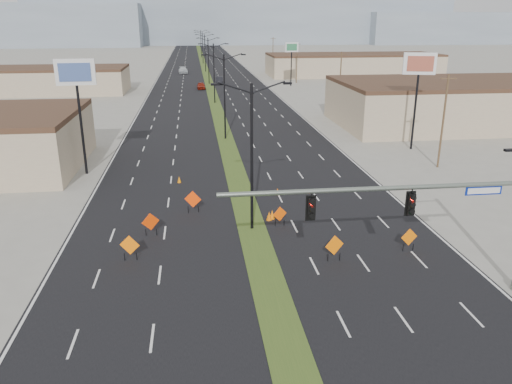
{
  "coord_description": "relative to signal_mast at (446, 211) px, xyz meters",
  "views": [
    {
      "loc": [
        -3.68,
        -19.78,
        13.77
      ],
      "look_at": [
        0.1,
        10.55,
        3.2
      ],
      "focal_mm": 35.0,
      "sensor_mm": 36.0,
      "label": 1
    }
  ],
  "objects": [
    {
      "name": "construction_sign_5",
      "position": [
        0.79,
        5.31,
        -3.91
      ],
      "size": [
        1.12,
        0.24,
        1.51
      ],
      "rotation": [
        0.0,
        0.0,
        0.17
      ],
      "color": "#EA6504",
      "rests_on": "ground"
    },
    {
      "name": "streetlight_2",
      "position": [
        -8.56,
        66.0,
        0.63
      ],
      "size": [
        5.15,
        0.24,
        10.02
      ],
      "color": "black",
      "rests_on": "ground"
    },
    {
      "name": "mesa_backdrop",
      "position": [
        -38.56,
        318.0,
        11.21
      ],
      "size": [
        140.0,
        50.0,
        32.0
      ],
      "primitive_type": "cube",
      "color": "gray",
      "rests_on": "ground"
    },
    {
      "name": "mesa_center",
      "position": [
        31.44,
        298.0,
        9.21
      ],
      "size": [
        220.0,
        50.0,
        28.0
      ],
      "primitive_type": "cube",
      "color": "gray",
      "rests_on": "ground"
    },
    {
      "name": "cone_3",
      "position": [
        -13.8,
        21.09,
        -4.5
      ],
      "size": [
        0.36,
        0.36,
        0.58
      ],
      "primitive_type": "cone",
      "rotation": [
        0.0,
        0.0,
        0.04
      ],
      "color": "orange",
      "rests_on": "ground"
    },
    {
      "name": "construction_sign_4",
      "position": [
        -4.24,
        4.49,
        -3.8
      ],
      "size": [
        1.22,
        0.41,
        1.69
      ],
      "rotation": [
        0.0,
        0.0,
        0.3
      ],
      "color": "orange",
      "rests_on": "ground"
    },
    {
      "name": "utility_pole_2",
      "position": [
        11.44,
        93.0,
        -0.12
      ],
      "size": [
        1.6,
        0.2,
        9.0
      ],
      "color": "#4C3823",
      "rests_on": "ground"
    },
    {
      "name": "median_strip",
      "position": [
        -8.56,
        98.0,
        -4.79
      ],
      "size": [
        2.0,
        400.0,
        0.04
      ],
      "primitive_type": "cube",
      "color": "#324E1C",
      "rests_on": "ground"
    },
    {
      "name": "utility_pole_1",
      "position": [
        11.44,
        58.0,
        -0.12
      ],
      "size": [
        1.6,
        0.2,
        9.0
      ],
      "color": "#4C3823",
      "rests_on": "ground"
    },
    {
      "name": "ground",
      "position": [
        -8.56,
        -2.0,
        -4.79
      ],
      "size": [
        600.0,
        600.0,
        0.0
      ],
      "primitive_type": "plane",
      "color": "gray",
      "rests_on": "ground"
    },
    {
      "name": "signal_mast",
      "position": [
        0.0,
        0.0,
        0.0
      ],
      "size": [
        16.3,
        0.6,
        8.0
      ],
      "color": "slate",
      "rests_on": "ground"
    },
    {
      "name": "pole_sign_east_far",
      "position": [
        9.12,
        87.59,
        2.72
      ],
      "size": [
        3.01,
        1.02,
        9.23
      ],
      "rotation": [
        0.0,
        0.0,
        0.23
      ],
      "color": "black",
      "rests_on": "ground"
    },
    {
      "name": "streetlight_0",
      "position": [
        -8.56,
        10.0,
        0.63
      ],
      "size": [
        5.15,
        0.24,
        10.02
      ],
      "color": "black",
      "rests_on": "ground"
    },
    {
      "name": "utility_pole_3",
      "position": [
        11.44,
        128.0,
        -0.12
      ],
      "size": [
        1.6,
        0.2,
        9.0
      ],
      "color": "#4C3823",
      "rests_on": "ground"
    },
    {
      "name": "utility_pole_0",
      "position": [
        11.44,
        23.0,
        -0.12
      ],
      "size": [
        1.6,
        0.2,
        9.0
      ],
      "color": "#4C3823",
      "rests_on": "ground"
    },
    {
      "name": "car_far",
      "position": [
        -14.73,
        118.13,
        -3.97
      ],
      "size": [
        2.53,
        5.77,
        1.65
      ],
      "primitive_type": "imported",
      "rotation": [
        0.0,
        0.0,
        0.04
      ],
      "color": "silver",
      "rests_on": "ground"
    },
    {
      "name": "car_left",
      "position": [
        -10.56,
        84.73,
        -4.1
      ],
      "size": [
        1.79,
        4.13,
        1.39
      ],
      "primitive_type": "imported",
      "rotation": [
        0.0,
        0.0,
        0.04
      ],
      "color": "maroon",
      "rests_on": "ground"
    },
    {
      "name": "construction_sign_2",
      "position": [
        -12.59,
        13.58,
        -3.77
      ],
      "size": [
        1.25,
        0.44,
        1.73
      ],
      "rotation": [
        0.0,
        0.0,
        -0.32
      ],
      "color": "#FF3C05",
      "rests_on": "ground"
    },
    {
      "name": "building_sw_far",
      "position": [
        -40.56,
        83.0,
        -2.54
      ],
      "size": [
        30.0,
        14.0,
        4.5
      ],
      "primitive_type": "cube",
      "color": "tan",
      "rests_on": "ground"
    },
    {
      "name": "streetlight_4",
      "position": [
        -8.56,
        122.0,
        0.63
      ],
      "size": [
        5.15,
        0.24,
        10.02
      ],
      "color": "black",
      "rests_on": "ground"
    },
    {
      "name": "pole_sign_east_near",
      "position": [
        11.88,
        30.35,
        3.84
      ],
      "size": [
        3.39,
        1.26,
        10.49
      ],
      "rotation": [
        0.0,
        0.0,
        -0.27
      ],
      "color": "black",
      "rests_on": "ground"
    },
    {
      "name": "streetlight_5",
      "position": [
        -8.56,
        150.0,
        0.63
      ],
      "size": [
        5.15,
        0.24,
        10.02
      ],
      "color": "black",
      "rests_on": "ground"
    },
    {
      "name": "building_se_near",
      "position": [
        25.44,
        43.0,
        -2.04
      ],
      "size": [
        36.0,
        18.0,
        5.5
      ],
      "primitive_type": "cube",
      "color": "tan",
      "rests_on": "ground"
    },
    {
      "name": "streetlight_1",
      "position": [
        -8.56,
        38.0,
        0.63
      ],
      "size": [
        5.15,
        0.24,
        10.02
      ],
      "color": "black",
      "rests_on": "ground"
    },
    {
      "name": "construction_sign_1",
      "position": [
        -16.39,
        6.09,
        -3.83
      ],
      "size": [
        1.21,
        0.33,
        1.64
      ],
      "rotation": [
        0.0,
        0.0,
        -0.24
      ],
      "color": "#FF6E05",
      "rests_on": "ground"
    },
    {
      "name": "streetlight_6",
      "position": [
        -8.56,
        178.0,
        0.63
      ],
      "size": [
        5.15,
        0.24,
        10.02
      ],
      "color": "black",
      "rests_on": "ground"
    },
    {
      "name": "cone_2",
      "position": [
        -5.63,
        16.81,
        -4.5
      ],
      "size": [
        0.41,
        0.41,
        0.58
      ],
      "primitive_type": "cone",
      "rotation": [
        0.0,
        0.0,
        -0.19
      ],
      "color": "#EF6005",
      "rests_on": "ground"
    },
    {
      "name": "construction_sign_0",
      "position": [
        -15.42,
        9.67,
        -3.84
      ],
      "size": [
        1.15,
        0.49,
        1.63
      ],
      "rotation": [
        0.0,
        0.0,
        0.38
      ],
      "color": "#D73704",
      "rests_on": "ground"
    },
    {
      "name": "pole_sign_west",
      "position": [
        -22.56,
        25.04,
        3.88
      ],
      "size": [
        3.45,
        0.66,
        10.54
      ],
      "rotation": [
        0.0,
        0.0,
        0.08
      ],
      "color": "black",
      "rests_on": "ground"
    },
    {
      "name": "road_surface",
      "position": [
        -8.56,
        98.0,
        -4.79
      ],
      "size": [
        25.0,
        400.0,
        0.02
      ],
      "primitive_type": "cube",
      "color": "black",
      "rests_on": "ground"
    },
    {
      "name": "construction_sign_3",
      "position": [
        -6.56,
        10.26,
        -3.95
      ],
      "size": [
        1.03,
        0.44,
        1.45
      ],
      "rotation": [
        0.0,
        0.0,
        0.38
      ],
      "color": "#E74C04",
      "rests_on": "ground"
    },
    {
      "name": "cone_1",
      "position": [
        -6.88,
        11.62,
        -4.45
      ],
      "size": [
        0.51,
        0.51,
        0.69
      ],
      "primitive_type": "cone",
      "rotation": [
        0.0,
        0.0,
        -0.26
      ],
      "color": "orange",
      "rests_on": "ground"
    },
    {
      "name": "streetlight_3",
      "position": [
        -8.56,
        94.0,
        0.63
      ],
      "size": [
        5.15,
        0.24,
        10.02
      ],
      "color": "black",
      "rests_on": "ground"
    },
    {
      "name": "building_se_far",
      "position": [
        29.44,
        108.0,
        -2.29
      ],
      "size": [
        44.0,
        16.0,
        5.0
      ],
      "primitive_type": "cube",
      "color": "tan",
      "rests_on": "ground"
    },
    {
      "name": "cone_0",
      "position": [
        -7.14,
        11.38,
        -4.45
      ],
      "size": [
        0.54,
        0.54,
        0.68
      ],
      "primitive_type": "cone",
      "rotation": [
        0.0,
        0.0,
        0.41
      ],
      "color": "#E06604",
      "rests_on": "ground"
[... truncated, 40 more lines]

